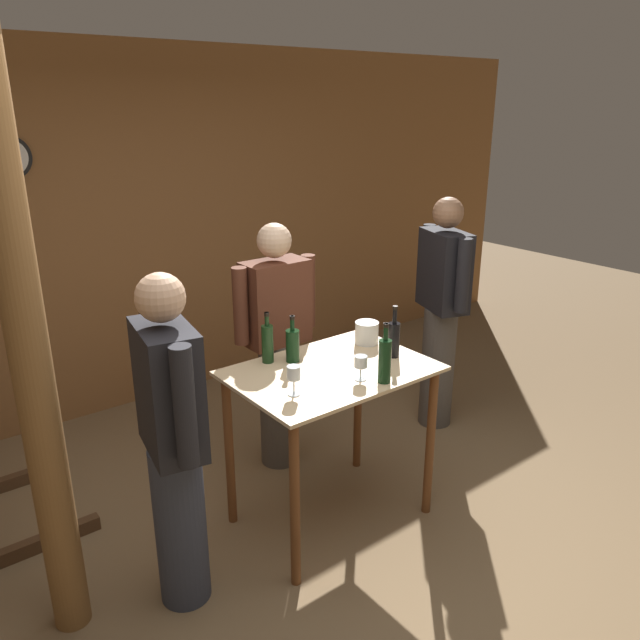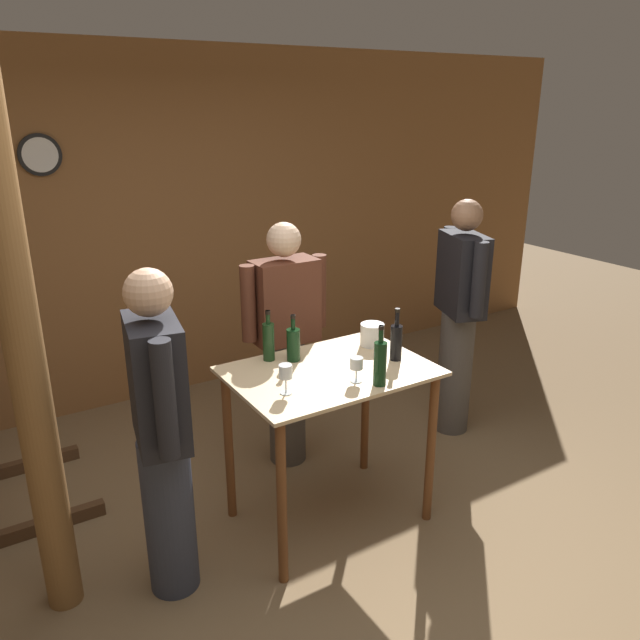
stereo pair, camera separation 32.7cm
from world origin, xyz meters
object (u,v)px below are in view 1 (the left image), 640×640
(wooden_post, at_px, (29,352))
(ice_bucket, at_px, (367,333))
(wine_bottle_center, at_px, (385,359))
(wine_glass_near_center, at_px, (361,363))
(wine_bottle_far_left, at_px, (268,342))
(person_visitor_bearded, at_px, (277,343))
(person_host, at_px, (442,310))
(person_visitor_with_scarf, at_px, (173,440))
(wine_bottle_left, at_px, (293,345))
(wine_glass_near_left, at_px, (294,374))
(wine_bottle_right, at_px, (394,338))

(wooden_post, xyz_separation_m, ice_bucket, (1.83, 0.03, -0.35))
(wine_bottle_center, relative_size, wine_glass_near_center, 2.41)
(wine_bottle_far_left, relative_size, person_visitor_bearded, 0.18)
(wine_bottle_center, height_order, person_host, person_host)
(wine_glass_near_center, bearing_deg, person_visitor_with_scarf, 171.16)
(person_visitor_with_scarf, bearing_deg, wooden_post, 159.72)
(wine_bottle_center, bearing_deg, person_host, 29.67)
(wine_bottle_left, height_order, wine_glass_near_center, wine_bottle_left)
(wine_bottle_left, xyz_separation_m, wine_bottle_center, (0.21, -0.50, 0.03))
(wine_glass_near_left, height_order, wine_glass_near_center, wine_glass_near_left)
(wine_bottle_far_left, height_order, ice_bucket, wine_bottle_far_left)
(wine_glass_near_center, distance_m, ice_bucket, 0.52)
(wooden_post, relative_size, person_visitor_with_scarf, 1.65)
(wine_glass_near_left, xyz_separation_m, ice_bucket, (0.74, 0.29, -0.05))
(ice_bucket, height_order, person_visitor_with_scarf, person_visitor_with_scarf)
(wooden_post, relative_size, wine_bottle_center, 8.50)
(ice_bucket, height_order, person_host, person_host)
(wine_bottle_left, bearing_deg, wine_glass_near_left, -124.75)
(wooden_post, bearing_deg, ice_bucket, 1.00)
(person_visitor_with_scarf, bearing_deg, ice_bucket, 8.99)
(person_visitor_bearded, bearing_deg, wooden_post, -160.54)
(wine_bottle_center, relative_size, person_visitor_bearded, 0.20)
(wine_glass_near_left, height_order, person_visitor_with_scarf, person_visitor_with_scarf)
(wine_glass_near_left, bearing_deg, wine_glass_near_center, -10.66)
(person_visitor_bearded, bearing_deg, wine_glass_near_left, -118.71)
(wine_bottle_right, distance_m, ice_bucket, 0.25)
(ice_bucket, distance_m, person_visitor_with_scarf, 1.37)
(wine_bottle_right, bearing_deg, wine_bottle_left, 149.22)
(wine_glass_near_center, bearing_deg, person_host, 24.86)
(wine_bottle_far_left, relative_size, ice_bucket, 2.07)
(wine_bottle_far_left, xyz_separation_m, ice_bucket, (0.61, -0.12, -0.05))
(wine_bottle_right, bearing_deg, wine_glass_near_center, -161.04)
(wine_bottle_far_left, bearing_deg, wine_bottle_right, -31.53)
(wine_glass_near_left, height_order, ice_bucket, wine_glass_near_left)
(wine_bottle_far_left, distance_m, person_visitor_bearded, 0.54)
(wine_bottle_left, relative_size, ice_bucket, 1.91)
(wine_bottle_far_left, bearing_deg, wine_glass_near_left, -106.53)
(ice_bucket, xyz_separation_m, person_visitor_with_scarf, (-1.34, -0.21, -0.14))
(ice_bucket, bearing_deg, person_host, 14.25)
(wine_bottle_left, distance_m, wine_glass_near_center, 0.43)
(wine_glass_near_left, distance_m, person_host, 1.75)
(wooden_post, distance_m, wine_glass_near_left, 1.16)
(wine_bottle_right, distance_m, person_visitor_with_scarf, 1.34)
(wine_bottle_far_left, distance_m, person_host, 1.55)
(person_visitor_bearded, bearing_deg, wine_bottle_far_left, -129.28)
(person_visitor_with_scarf, bearing_deg, person_visitor_bearded, 34.64)
(person_visitor_bearded, bearing_deg, wine_bottle_center, -89.54)
(wine_bottle_center, xyz_separation_m, wine_glass_near_left, (-0.45, 0.16, -0.01))
(wine_bottle_far_left, height_order, person_visitor_with_scarf, person_visitor_with_scarf)
(person_visitor_with_scarf, bearing_deg, wine_bottle_left, 17.04)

